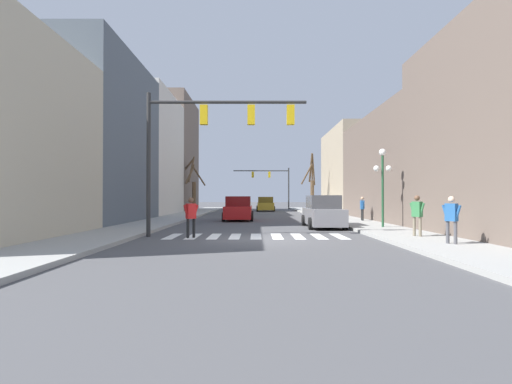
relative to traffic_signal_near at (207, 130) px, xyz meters
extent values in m
plane|color=#4C4C4F|center=(2.07, -1.18, -4.59)|extent=(240.00, 240.00, 0.00)
cube|color=#9E9E99|center=(-4.24, -1.18, -4.51)|extent=(2.90, 90.00, 0.15)
cube|color=#9E9E99|center=(8.38, -1.18, -4.51)|extent=(2.90, 90.00, 0.15)
cube|color=#515B66|center=(-8.69, 8.89, 0.80)|extent=(6.00, 11.58, 10.78)
cube|color=beige|center=(-8.69, 20.20, 1.04)|extent=(6.00, 11.05, 11.26)
cube|color=#66564C|center=(-8.69, 31.27, 2.17)|extent=(6.00, 11.11, 13.52)
cube|color=#66564C|center=(12.83, 11.20, -0.87)|extent=(6.00, 14.41, 7.45)
cube|color=tan|center=(12.83, 24.38, -0.24)|extent=(6.00, 11.94, 8.71)
cube|color=white|center=(-1.53, 0.14, -4.59)|extent=(0.45, 2.60, 0.01)
cube|color=white|center=(-0.63, 0.14, -4.59)|extent=(0.45, 2.60, 0.01)
cube|color=white|center=(0.27, 0.14, -4.59)|extent=(0.45, 2.60, 0.01)
cube|color=white|center=(1.17, 0.14, -4.59)|extent=(0.45, 2.60, 0.01)
cube|color=white|center=(2.07, 0.14, -4.59)|extent=(0.45, 2.60, 0.01)
cube|color=white|center=(2.97, 0.14, -4.59)|extent=(0.45, 2.60, 0.01)
cube|color=white|center=(3.87, 0.14, -4.59)|extent=(0.45, 2.60, 0.01)
cube|color=white|center=(4.77, 0.14, -4.59)|extent=(0.45, 2.60, 0.01)
cube|color=white|center=(5.67, 0.14, -4.59)|extent=(0.45, 2.60, 0.01)
cylinder|color=#2D2D2D|center=(-2.54, 0.00, -1.50)|extent=(0.18, 0.18, 6.17)
cylinder|color=#2D2D2D|center=(0.85, 0.00, 1.18)|extent=(6.77, 0.14, 0.14)
cube|color=yellow|center=(-0.17, 0.00, 0.63)|extent=(0.32, 0.28, 0.84)
cube|color=yellow|center=(1.86, 0.00, 0.63)|extent=(0.32, 0.28, 0.84)
cube|color=yellow|center=(3.55, 0.00, 0.63)|extent=(0.32, 0.28, 0.84)
cylinder|color=#2D2D2D|center=(6.68, 39.06, -1.68)|extent=(0.18, 0.18, 5.82)
cylinder|color=#2D2D2D|center=(2.78, 39.06, 0.83)|extent=(7.78, 0.14, 0.14)
cube|color=yellow|center=(3.95, 39.06, 0.28)|extent=(0.32, 0.28, 0.84)
cube|color=yellow|center=(1.62, 39.06, 0.28)|extent=(0.32, 0.28, 0.84)
cylinder|color=#1E4C2D|center=(8.64, 3.61, -2.59)|extent=(0.12, 0.12, 3.70)
sphere|color=white|center=(8.64, 3.61, -0.56)|extent=(0.36, 0.36, 0.36)
sphere|color=white|center=(8.32, 3.61, -1.41)|extent=(0.31, 0.31, 0.31)
sphere|color=white|center=(8.96, 3.61, -1.41)|extent=(0.31, 0.31, 0.31)
cube|color=red|center=(0.79, 12.13, -3.98)|extent=(1.90, 4.85, 0.87)
cube|color=maroon|center=(0.79, 12.13, -3.19)|extent=(1.75, 2.52, 0.71)
cylinder|color=black|center=(1.76, 10.63, -4.27)|extent=(0.22, 0.64, 0.64)
cylinder|color=black|center=(-0.18, 10.63, -4.27)|extent=(0.22, 0.64, 0.64)
cylinder|color=black|center=(1.76, 13.63, -4.27)|extent=(0.22, 0.64, 0.64)
cylinder|color=black|center=(-0.18, 13.63, -4.27)|extent=(0.22, 0.64, 0.64)
cube|color=#A38423|center=(0.06, 22.84, -4.03)|extent=(1.75, 4.29, 0.76)
cube|color=#594813|center=(0.06, 22.84, -3.35)|extent=(1.61, 2.23, 0.62)
cylinder|color=black|center=(0.96, 21.51, -4.27)|extent=(0.22, 0.64, 0.64)
cylinder|color=black|center=(-0.83, 21.51, -4.27)|extent=(0.22, 0.64, 0.64)
cylinder|color=black|center=(0.96, 24.18, -4.27)|extent=(0.22, 0.64, 0.64)
cylinder|color=black|center=(-0.83, 24.18, -4.27)|extent=(0.22, 0.64, 0.64)
cube|color=#A38423|center=(3.22, 31.43, -3.98)|extent=(1.94, 4.62, 0.86)
cube|color=#594813|center=(3.22, 31.43, -3.20)|extent=(1.78, 2.40, 0.70)
cylinder|color=black|center=(2.24, 32.86, -4.27)|extent=(0.22, 0.64, 0.64)
cylinder|color=black|center=(4.21, 32.86, -4.27)|extent=(0.22, 0.64, 0.64)
cylinder|color=black|center=(2.24, 30.00, -4.27)|extent=(0.22, 0.64, 0.64)
cylinder|color=black|center=(4.21, 30.00, -4.27)|extent=(0.22, 0.64, 0.64)
cube|color=gray|center=(5.81, 5.16, -3.97)|extent=(1.74, 4.82, 0.89)
cube|color=#464648|center=(5.81, 5.16, -3.16)|extent=(1.60, 2.51, 0.73)
cylinder|color=black|center=(4.92, 6.65, -4.27)|extent=(0.22, 0.64, 0.64)
cylinder|color=black|center=(6.69, 6.65, -4.27)|extent=(0.22, 0.64, 0.64)
cylinder|color=black|center=(4.92, 3.66, -4.27)|extent=(0.22, 0.64, 0.64)
cylinder|color=black|center=(6.69, 3.66, -4.27)|extent=(0.22, 0.64, 0.64)
cylinder|color=black|center=(-0.74, -0.60, -4.19)|extent=(0.12, 0.12, 0.80)
cylinder|color=black|center=(-0.53, -0.40, -4.19)|extent=(0.12, 0.12, 0.80)
cube|color=red|center=(-0.63, -0.50, -3.48)|extent=(0.44, 0.42, 0.63)
sphere|color=brown|center=(-0.63, -0.50, -3.02)|extent=(0.22, 0.22, 0.22)
cylinder|color=red|center=(-0.80, -0.65, -3.52)|extent=(0.26, 0.25, 0.61)
cylinder|color=red|center=(-0.47, -0.35, -3.52)|extent=(0.26, 0.25, 0.61)
cylinder|color=#4C4C51|center=(8.47, -3.75, -4.07)|extent=(0.11, 0.11, 0.75)
cylinder|color=#4C4C51|center=(8.62, -3.98, -4.07)|extent=(0.11, 0.11, 0.75)
cube|color=#235693|center=(8.54, -3.86, -3.40)|extent=(0.37, 0.42, 0.59)
sphere|color=beige|center=(8.54, -3.86, -2.97)|extent=(0.21, 0.21, 0.21)
cylinder|color=#235693|center=(8.43, -3.69, -3.44)|extent=(0.21, 0.26, 0.57)
cylinder|color=#235693|center=(8.66, -4.04, -3.44)|extent=(0.21, 0.26, 0.57)
cylinder|color=#7A705B|center=(8.37, -1.18, -4.06)|extent=(0.11, 0.11, 0.77)
cylinder|color=#7A705B|center=(8.51, -1.42, -4.06)|extent=(0.11, 0.11, 0.77)
cube|color=#337542|center=(8.44, -1.30, -3.37)|extent=(0.37, 0.43, 0.60)
sphere|color=brown|center=(8.44, -1.30, -2.93)|extent=(0.22, 0.22, 0.22)
cylinder|color=#337542|center=(8.33, -1.12, -3.41)|extent=(0.21, 0.27, 0.58)
cylinder|color=#337542|center=(8.55, -1.49, -3.41)|extent=(0.21, 0.27, 0.58)
cylinder|color=black|center=(9.11, 9.22, -4.07)|extent=(0.11, 0.11, 0.74)
cylinder|color=black|center=(9.12, 9.49, -4.07)|extent=(0.11, 0.11, 0.74)
cube|color=#235693|center=(9.12, 9.35, -3.40)|extent=(0.21, 0.37, 0.59)
sphere|color=tan|center=(9.12, 9.35, -2.97)|extent=(0.21, 0.21, 0.21)
cylinder|color=#235693|center=(9.11, 9.14, -3.44)|extent=(0.09, 0.26, 0.57)
cylinder|color=#235693|center=(9.12, 9.56, -3.44)|extent=(0.09, 0.26, 0.57)
cylinder|color=brown|center=(7.92, 24.33, -2.80)|extent=(0.37, 0.37, 3.28)
cylinder|color=brown|center=(7.85, 24.95, 0.21)|extent=(0.32, 1.42, 2.98)
cylinder|color=brown|center=(8.17, 25.16, 0.01)|extent=(0.63, 1.81, 3.25)
cylinder|color=brown|center=(7.99, 24.83, -0.45)|extent=(0.29, 1.15, 1.89)
cylinder|color=brown|center=(7.38, 24.55, -0.49)|extent=(1.22, 0.62, 2.18)
cylinder|color=brown|center=(-4.71, 26.49, -2.83)|extent=(0.41, 0.41, 3.21)
cylinder|color=brown|center=(-4.13, 26.74, -0.68)|extent=(1.30, 0.68, 1.97)
cylinder|color=brown|center=(-5.92, 26.80, -0.05)|extent=(2.57, 0.86, 2.90)
cylinder|color=brown|center=(-5.07, 25.88, -0.49)|extent=(0.86, 1.41, 2.01)
cylinder|color=brown|center=(-5.21, 26.96, -0.33)|extent=(1.13, 1.12, 2.17)
cylinder|color=brown|center=(-4.93, 26.03, 0.11)|extent=(0.62, 1.11, 2.87)
camera|label=1|loc=(2.07, -17.06, -2.90)|focal=28.00mm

